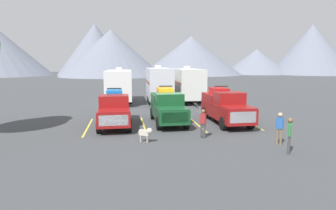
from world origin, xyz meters
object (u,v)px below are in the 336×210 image
camper_trailer_b (159,84)px  pickup_truck_c (225,106)px  pickup_truck_b (168,106)px  person_b (290,133)px  dog (147,132)px  pickup_truck_a (114,109)px  camper_trailer_c (188,83)px  camper_trailer_a (119,84)px  person_a (203,122)px  person_c (280,126)px

camper_trailer_b → pickup_truck_c: bearing=-71.7°
pickup_truck_b → person_b: pickup_truck_b is taller
pickup_truck_b → dog: pickup_truck_b is taller
person_b → dog: 7.04m
pickup_truck_a → camper_trailer_b: size_ratio=0.72×
camper_trailer_c → camper_trailer_a: bearing=175.2°
person_a → person_b: size_ratio=0.96×
pickup_truck_c → person_b: pickup_truck_c is taller
pickup_truck_b → person_c: 7.93m
pickup_truck_a → pickup_truck_b: pickup_truck_b is taller
camper_trailer_a → person_c: bearing=-64.0°
person_a → person_b: 4.63m
camper_trailer_a → camper_trailer_b: size_ratio=1.11×
camper_trailer_a → person_b: 20.26m
camper_trailer_b → person_b: size_ratio=4.41×
camper_trailer_b → person_c: 16.65m
camper_trailer_c → person_b: camper_trailer_c is taller
camper_trailer_c → person_c: 16.57m
camper_trailer_c → person_c: size_ratio=4.38×
camper_trailer_c → person_c: (1.09, -16.50, -1.05)m
pickup_truck_c → camper_trailer_c: size_ratio=0.78×
person_a → camper_trailer_a: bearing=107.5°
pickup_truck_a → camper_trailer_a: 11.17m
camper_trailer_c → dog: size_ratio=9.20×
pickup_truck_b → pickup_truck_c: 4.05m
camper_trailer_b → person_a: size_ratio=4.58×
pickup_truck_a → dog: 4.89m
dog → pickup_truck_b: bearing=68.8°
camper_trailer_b → person_b: camper_trailer_b is taller
camper_trailer_a → dog: bearing=-84.1°
camper_trailer_c → person_b: size_ratio=4.34×
camper_trailer_a → pickup_truck_b: bearing=-72.3°
camper_trailer_b → camper_trailer_c: size_ratio=1.02×
camper_trailer_b → dog: bearing=-99.6°
person_b → person_c: bearing=76.5°
pickup_truck_b → pickup_truck_c: size_ratio=0.91×
camper_trailer_c → pickup_truck_c: bearing=-88.8°
pickup_truck_c → person_c: size_ratio=3.43×
camper_trailer_a → person_b: camper_trailer_a is taller
camper_trailer_a → person_a: bearing=-72.5°
pickup_truck_a → person_a: (4.99, -4.09, -0.21)m
pickup_truck_b → person_c: pickup_truck_b is taller
pickup_truck_c → dog: pickup_truck_c is taller
pickup_truck_b → camper_trailer_b: (0.61, 9.81, 0.90)m
pickup_truck_c → person_a: 4.68m
pickup_truck_c → camper_trailer_c: 10.81m
person_b → person_c: size_ratio=1.01×
pickup_truck_a → pickup_truck_c: (7.67, -0.25, 0.04)m
camper_trailer_a → dog: (1.61, -15.65, -1.40)m
dog → person_c: bearing=-12.2°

